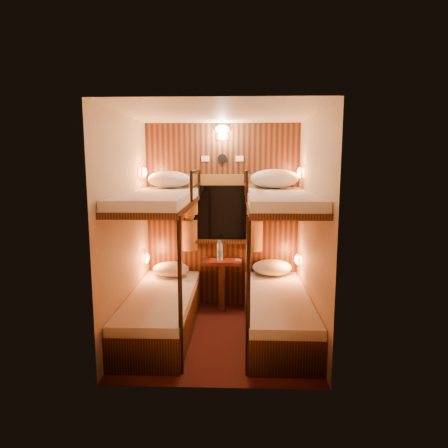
{
  "coord_description": "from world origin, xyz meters",
  "views": [
    {
      "loc": [
        0.21,
        -4.19,
        1.91
      ],
      "look_at": [
        0.05,
        0.15,
        1.23
      ],
      "focal_mm": 32.0,
      "sensor_mm": 36.0,
      "label": 1
    }
  ],
  "objects_px": {
    "bunk_left": "(161,284)",
    "table": "(222,277)",
    "bottle_left": "(220,252)",
    "bunk_right": "(278,285)",
    "bottle_right": "(220,253)"
  },
  "relations": [
    {
      "from": "bottle_left",
      "to": "bottle_right",
      "type": "height_order",
      "value": "bottle_left"
    },
    {
      "from": "bunk_right",
      "to": "bottle_left",
      "type": "xyz_separation_m",
      "value": [
        -0.67,
        0.72,
        0.21
      ]
    },
    {
      "from": "bottle_left",
      "to": "table",
      "type": "bearing_deg",
      "value": 66.97
    },
    {
      "from": "table",
      "to": "bottle_right",
      "type": "relative_size",
      "value": 2.76
    },
    {
      "from": "bunk_right",
      "to": "bottle_left",
      "type": "height_order",
      "value": "bunk_right"
    },
    {
      "from": "bunk_left",
      "to": "bottle_left",
      "type": "distance_m",
      "value": 0.97
    },
    {
      "from": "bunk_left",
      "to": "bottle_right",
      "type": "distance_m",
      "value": 0.98
    },
    {
      "from": "bunk_left",
      "to": "table",
      "type": "xyz_separation_m",
      "value": [
        0.65,
        0.78,
        -0.14
      ]
    },
    {
      "from": "bunk_left",
      "to": "bottle_right",
      "type": "relative_size",
      "value": 8.0
    },
    {
      "from": "bunk_left",
      "to": "bunk_right",
      "type": "xyz_separation_m",
      "value": [
        1.3,
        0.0,
        0.0
      ]
    },
    {
      "from": "bunk_left",
      "to": "bottle_right",
      "type": "bearing_deg",
      "value": 49.17
    },
    {
      "from": "bottle_left",
      "to": "bunk_right",
      "type": "bearing_deg",
      "value": -46.97
    },
    {
      "from": "bunk_right",
      "to": "bottle_right",
      "type": "relative_size",
      "value": 8.0
    },
    {
      "from": "table",
      "to": "bunk_right",
      "type": "bearing_deg",
      "value": -50.33
    },
    {
      "from": "table",
      "to": "bottle_right",
      "type": "bearing_deg",
      "value": -109.16
    }
  ]
}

